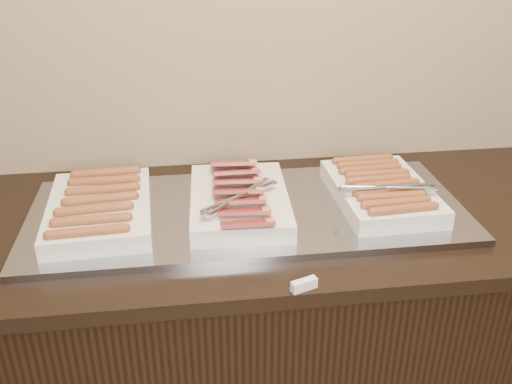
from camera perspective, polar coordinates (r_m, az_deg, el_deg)
counter at (r=1.85m, az=-0.81°, el=-14.49°), size 2.06×0.76×0.90m
warming_tray at (r=1.59m, az=-0.83°, el=-1.98°), size 1.20×0.50×0.02m
dish_left at (r=1.58m, az=-15.36°, el=-1.59°), size 0.29×0.41×0.07m
dish_center at (r=1.56m, az=-1.70°, el=-0.75°), size 0.28×0.42×0.09m
dish_right at (r=1.65m, az=12.41°, el=0.17°), size 0.27×0.39×0.08m
label_holder at (r=1.30m, az=4.82°, el=-9.23°), size 0.06×0.04×0.02m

